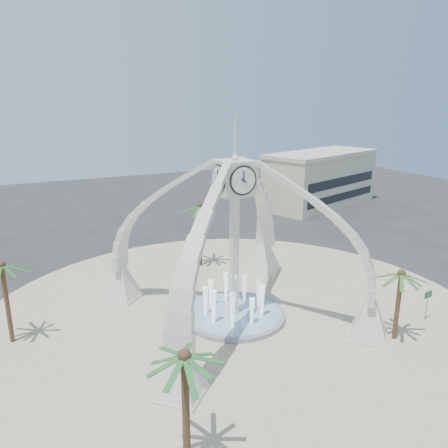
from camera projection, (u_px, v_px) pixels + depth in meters
name	position (u px, v px, depth m)	size (l,w,h in m)	color
ground	(234.00, 317.00, 34.17)	(140.00, 140.00, 0.00)	#282828
plaza	(234.00, 317.00, 34.16)	(40.00, 40.00, 0.06)	#C5AF93
clock_tower	(234.00, 238.00, 32.40)	(17.94, 17.94, 16.30)	silver
fountain	(234.00, 314.00, 34.09)	(8.00, 8.00, 3.62)	gray
building_ne	(321.00, 179.00, 69.86)	(21.87, 14.17, 8.60)	beige
palm_east	(401.00, 274.00, 29.75)	(4.69, 4.69, 5.67)	brown
palm_west	(2.00, 266.00, 29.10)	(4.30, 4.30, 6.45)	brown
palm_north	(199.00, 207.00, 43.17)	(4.90, 4.90, 7.11)	brown
palm_south	(184.00, 357.00, 18.89)	(4.86, 4.86, 6.45)	brown
street_sign	(428.00, 298.00, 33.14)	(0.96, 0.13, 2.62)	slate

